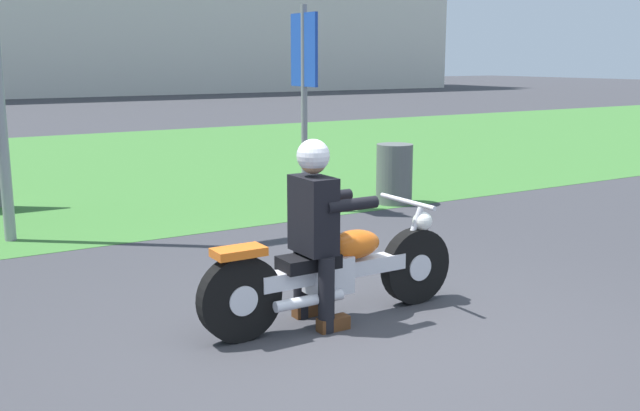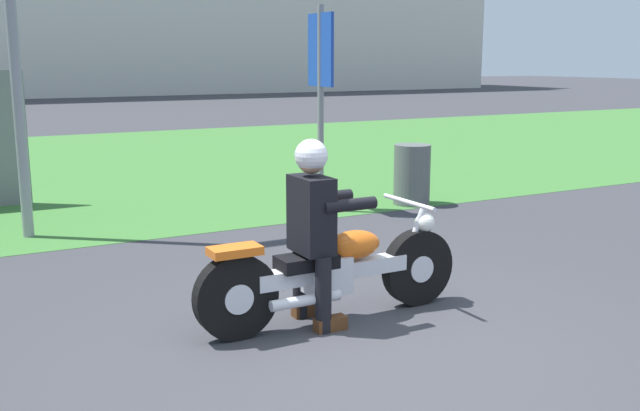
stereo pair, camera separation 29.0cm
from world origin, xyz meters
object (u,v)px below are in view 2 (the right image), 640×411
at_px(rider_lead, 314,218).
at_px(sign_banner, 321,76).
at_px(motorcycle_lead, 334,272).
at_px(trash_can, 412,175).

height_order(rider_lead, sign_banner, sign_banner).
distance_m(rider_lead, sign_banner, 4.24).
xyz_separation_m(rider_lead, sign_banner, (2.02, 3.61, 0.92)).
height_order(motorcycle_lead, trash_can, motorcycle_lead).
xyz_separation_m(motorcycle_lead, rider_lead, (-0.17, 0.00, 0.43)).
distance_m(motorcycle_lead, rider_lead, 0.46).
bearing_deg(sign_banner, trash_can, -9.15).
height_order(motorcycle_lead, rider_lead, rider_lead).
distance_m(motorcycle_lead, sign_banner, 4.28).
bearing_deg(trash_can, rider_lead, -134.25).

